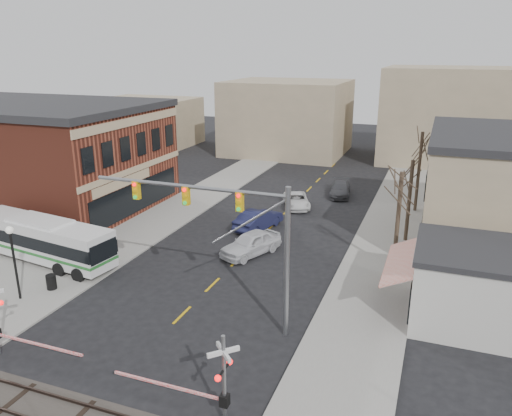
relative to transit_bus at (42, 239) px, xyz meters
The scene contains 20 objects.
ground 13.71m from the transit_bus, 22.51° to the right, with size 160.00×160.00×0.00m, color black.
sidewalk_west 15.19m from the transit_bus, 78.27° to the left, with size 5.00×60.00×0.12m, color gray.
sidewalk_east 26.62m from the transit_bus, 33.83° to the left, with size 5.00×60.00×0.12m, color gray.
brick_building 18.27m from the transit_bus, 143.18° to the left, with size 30.40×15.40×9.60m.
awning_shop 28.60m from the transit_bus, ahead, with size 9.74×6.20×4.30m.
tree_east_a 24.12m from the transit_bus, 16.40° to the left, with size 0.28×0.28×6.75m.
tree_east_b 26.69m from the transit_bus, 28.69° to the left, with size 0.28×0.28×6.30m.
tree_east_c 31.50m from the transit_bus, 41.41° to the left, with size 0.28×0.28×7.20m.
transit_bus is the anchor object (origin of this frame).
traffic_signal_mast 16.42m from the transit_bus, 11.01° to the right, with size 10.99×0.30×8.00m.
rr_crossing_west 11.54m from the transit_bus, 56.35° to the right, with size 5.60×1.36×4.00m.
rr_crossing_east 20.50m from the transit_bus, 29.53° to the right, with size 5.60×1.36×4.00m.
street_lamp 5.95m from the transit_bus, 61.34° to the right, with size 0.44×0.44×4.54m.
trash_bin 5.06m from the transit_bus, 42.85° to the right, with size 0.60×0.60×0.92m, color black.
car_a 14.51m from the transit_bus, 25.50° to the left, with size 2.00×4.97×1.69m, color silver.
car_b 16.42m from the transit_bus, 44.25° to the left, with size 1.75×5.03×1.66m, color #171A3B.
car_c 22.47m from the transit_bus, 54.49° to the left, with size 2.18×4.72×1.31m, color silver.
car_d 28.49m from the transit_bus, 55.54° to the left, with size 1.93×4.74×1.38m, color #3B3B40.
pedestrian_near 3.60m from the transit_bus, ahead, with size 0.63×0.42×1.74m, color #5B4F48.
pedestrian_far 3.66m from the transit_bus, 42.89° to the left, with size 0.88×0.69×1.82m, color #38355E.
Camera 1 is at (12.56, -19.74, 14.27)m, focal length 35.00 mm.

